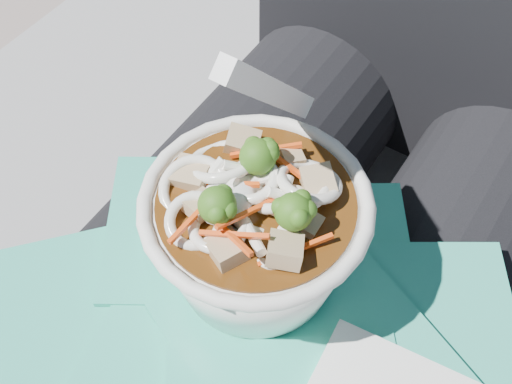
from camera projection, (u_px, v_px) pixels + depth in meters
The scene contains 5 objects.
stone_ledge at pixel (339, 334), 0.88m from camera, with size 1.00×0.50×0.43m, color gray.
lap at pixel (283, 316), 0.57m from camera, with size 0.35×0.48×0.16m.
person_body at pixel (342, 216), 0.59m from camera, with size 0.34×0.94×0.98m.
plastic_bag at pixel (257, 333), 0.46m from camera, with size 0.39×0.37×0.02m.
udon_bowl at pixel (255, 228), 0.44m from camera, with size 0.16×0.16×0.19m.
Camera 1 is at (0.12, -0.23, 1.03)m, focal length 50.00 mm.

